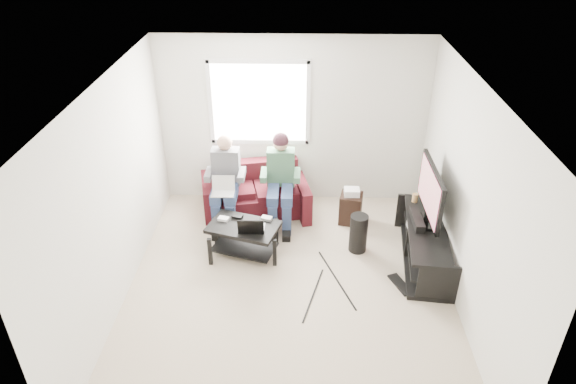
{
  "coord_description": "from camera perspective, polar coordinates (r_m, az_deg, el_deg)",
  "views": [
    {
      "loc": [
        0.12,
        -4.9,
        4.29
      ],
      "look_at": [
        -0.03,
        0.6,
        1.05
      ],
      "focal_mm": 32.0,
      "sensor_mm": 36.0,
      "label": 1
    }
  ],
  "objects": [
    {
      "name": "soundbar",
      "position": [
        6.9,
        14.15,
        -2.98
      ],
      "size": [
        0.12,
        0.5,
        0.1
      ],
      "primitive_type": "cube",
      "color": "black",
      "rests_on": "tv_stand"
    },
    {
      "name": "sofa",
      "position": [
        7.84,
        -3.67,
        -0.28
      ],
      "size": [
        1.75,
        1.0,
        0.75
      ],
      "color": "#401017",
      "rests_on": "floor"
    },
    {
      "name": "window",
      "position": [
        7.64,
        -3.23,
        9.83
      ],
      "size": [
        1.48,
        0.04,
        1.28
      ],
      "color": "white",
      "rests_on": "wall_back"
    },
    {
      "name": "controller_a",
      "position": [
        6.97,
        -7.18,
        -2.98
      ],
      "size": [
        0.16,
        0.12,
        0.04
      ],
      "primitive_type": "cube",
      "rotation": [
        0.0,
        0.0,
        -0.27
      ],
      "color": "silver",
      "rests_on": "coffee_table"
    },
    {
      "name": "person_right",
      "position": [
        7.38,
        -0.84,
        1.94
      ],
      "size": [
        0.4,
        0.71,
        1.34
      ],
      "color": "navy",
      "rests_on": "sofa"
    },
    {
      "name": "wall_right",
      "position": [
        6.04,
        19.48,
        -1.13
      ],
      "size": [
        0.0,
        4.5,
        4.5
      ],
      "primitive_type": "plane",
      "rotation": [
        1.57,
        0.0,
        -1.57
      ],
      "color": "silver",
      "rests_on": "floor"
    },
    {
      "name": "drink_cup",
      "position": [
        7.34,
        13.93,
        -0.64
      ],
      "size": [
        0.08,
        0.08,
        0.12
      ],
      "primitive_type": "cylinder",
      "color": "#AF814B",
      "rests_on": "tv_stand"
    },
    {
      "name": "laptop_black",
      "position": [
        6.7,
        -4.08,
        -3.28
      ],
      "size": [
        0.39,
        0.33,
        0.24
      ],
      "primitive_type": null,
      "rotation": [
        0.0,
        0.0,
        -0.29
      ],
      "color": "black",
      "rests_on": "coffee_table"
    },
    {
      "name": "laptop_silver",
      "position": [
        7.25,
        -7.26,
        0.26
      ],
      "size": [
        0.39,
        0.35,
        0.24
      ],
      "primitive_type": null,
      "rotation": [
        0.0,
        0.0,
        0.52
      ],
      "color": "silver",
      "rests_on": "person_left"
    },
    {
      "name": "console_grey",
      "position": [
        7.23,
        14.52,
        -3.87
      ],
      "size": [
        0.34,
        0.26,
        0.08
      ],
      "primitive_type": "cube",
      "color": "gray",
      "rests_on": "tv_stand"
    },
    {
      "name": "tv",
      "position": [
        6.71,
        15.56,
        -0.06
      ],
      "size": [
        0.12,
        1.1,
        0.81
      ],
      "color": "black",
      "rests_on": "tv_stand"
    },
    {
      "name": "wall_left",
      "position": [
        6.12,
        -18.94,
        -0.6
      ],
      "size": [
        0.0,
        4.5,
        4.5
      ],
      "primitive_type": "plane",
      "rotation": [
        1.57,
        0.0,
        1.57
      ],
      "color": "silver",
      "rests_on": "floor"
    },
    {
      "name": "tv_stand",
      "position": [
        7.04,
        14.9,
        -5.81
      ],
      "size": [
        0.67,
        1.69,
        0.54
      ],
      "color": "black",
      "rests_on": "floor"
    },
    {
      "name": "console_black",
      "position": [
        6.95,
        15.06,
        -5.53
      ],
      "size": [
        0.38,
        0.3,
        0.07
      ],
      "primitive_type": "cube",
      "color": "black",
      "rests_on": "tv_stand"
    },
    {
      "name": "wall_front",
      "position": [
        3.99,
        -0.71,
        -17.97
      ],
      "size": [
        4.5,
        0.0,
        4.5
      ],
      "primitive_type": "plane",
      "rotation": [
        -1.57,
        0.0,
        0.0
      ],
      "color": "silver",
      "rests_on": "floor"
    },
    {
      "name": "person_left",
      "position": [
        7.47,
        -6.99,
        1.53
      ],
      "size": [
        0.4,
        0.7,
        1.3
      ],
      "color": "navy",
      "rests_on": "sofa"
    },
    {
      "name": "end_table",
      "position": [
        7.64,
        6.98,
        -1.66
      ],
      "size": [
        0.31,
        0.31,
        0.56
      ],
      "color": "black",
      "rests_on": "floor"
    },
    {
      "name": "subwoofer",
      "position": [
        7.05,
        7.82,
        -4.56
      ],
      "size": [
        0.24,
        0.24,
        0.55
      ],
      "primitive_type": "cylinder",
      "color": "black",
      "rests_on": "floor"
    },
    {
      "name": "keyboard_floor",
      "position": [
        6.71,
        12.37,
        -10.0
      ],
      "size": [
        0.28,
        0.43,
        0.02
      ],
      "primitive_type": "cube",
      "rotation": [
        0.0,
        0.0,
        0.39
      ],
      "color": "black",
      "rests_on": "floor"
    },
    {
      "name": "console_white",
      "position": [
        6.69,
        15.66,
        -7.32
      ],
      "size": [
        0.3,
        0.22,
        0.06
      ],
      "primitive_type": "cube",
      "color": "silver",
      "rests_on": "tv_stand"
    },
    {
      "name": "controller_c",
      "position": [
        6.93,
        -2.39,
        -2.94
      ],
      "size": [
        0.16,
        0.13,
        0.04
      ],
      "primitive_type": "cube",
      "rotation": [
        0.0,
        0.0,
        -0.3
      ],
      "color": "gray",
      "rests_on": "coffee_table"
    },
    {
      "name": "controller_b",
      "position": [
        6.99,
        -5.65,
        -2.74
      ],
      "size": [
        0.16,
        0.13,
        0.04
      ],
      "primitive_type": "cube",
      "rotation": [
        0.0,
        0.0,
        -0.3
      ],
      "color": "black",
      "rests_on": "coffee_table"
    },
    {
      "name": "coffee_table",
      "position": [
        6.91,
        -4.94,
        -4.54
      ],
      "size": [
        1.04,
        0.8,
        0.46
      ],
      "color": "black",
      "rests_on": "floor"
    },
    {
      "name": "wall_back",
      "position": [
        7.75,
        0.56,
        7.78
      ],
      "size": [
        4.5,
        0.0,
        4.5
      ],
      "primitive_type": "plane",
      "rotation": [
        1.57,
        0.0,
        0.0
      ],
      "color": "silver",
      "rests_on": "floor"
    },
    {
      "name": "ceiling",
      "position": [
        5.18,
        0.16,
        11.45
      ],
      "size": [
        4.5,
        4.5,
        0.0
      ],
      "primitive_type": "plane",
      "rotation": [
        3.14,
        0.0,
        0.0
      ],
      "color": "white",
      "rests_on": "wall_back"
    },
    {
      "name": "floor",
      "position": [
        6.51,
        0.13,
        -10.73
      ],
      "size": [
        4.5,
        4.5,
        0.0
      ],
      "primitive_type": "plane",
      "color": "#C1AF96",
      "rests_on": "ground"
    }
  ]
}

